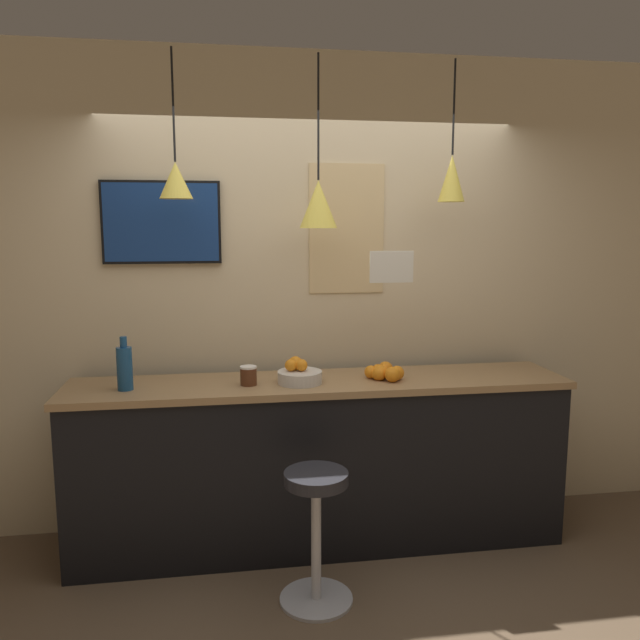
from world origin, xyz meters
name	(u,v)px	position (x,y,z in m)	size (l,w,h in m)	color
ground_plane	(341,608)	(0.00, 0.00, 0.00)	(14.00, 14.00, 0.00)	brown
back_wall	(310,294)	(0.00, 1.05, 1.45)	(8.00, 0.06, 2.90)	beige
service_counter	(320,462)	(0.00, 0.66, 0.50)	(2.87, 0.56, 0.99)	black
bar_stool	(316,518)	(-0.11, 0.08, 0.44)	(0.37, 0.37, 0.68)	#B7B7BC
fruit_bowl	(299,374)	(-0.13, 0.62, 1.04)	(0.25, 0.25, 0.15)	beige
orange_pile	(383,372)	(0.37, 0.63, 1.03)	(0.22, 0.23, 0.09)	orange
juice_bottle	(125,367)	(-1.07, 0.62, 1.12)	(0.08, 0.08, 0.29)	navy
spread_jar	(248,376)	(-0.41, 0.62, 1.05)	(0.09, 0.09, 0.11)	#562D19
pendant_lamp_left	(176,179)	(-0.78, 0.72, 2.12)	(0.18, 0.18, 0.78)	black
pendant_lamp_middle	(318,204)	(0.00, 0.72, 2.00)	(0.21, 0.21, 0.94)	black
pendant_lamp_right	(452,178)	(0.78, 0.72, 2.14)	(0.15, 0.15, 0.79)	black
mounted_tv	(162,222)	(-0.89, 1.00, 1.89)	(0.68, 0.04, 0.48)	black
hanging_menu_board	(392,267)	(0.36, 0.47, 1.65)	(0.24, 0.01, 0.17)	silver
wall_poster	(347,229)	(0.22, 1.02, 1.85)	(0.47, 0.01, 0.79)	#DBBC84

